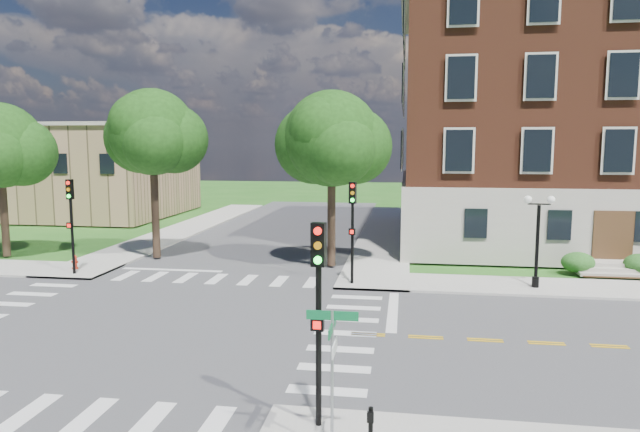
# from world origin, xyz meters

# --- Properties ---
(ground) EXTENTS (160.00, 160.00, 0.00)m
(ground) POSITION_xyz_m (0.00, 0.00, 0.00)
(ground) COLOR #215819
(ground) RESTS_ON ground
(road_ew) EXTENTS (90.00, 12.00, 0.01)m
(road_ew) POSITION_xyz_m (0.00, 0.00, 0.01)
(road_ew) COLOR #3D3D3F
(road_ew) RESTS_ON ground
(road_ns) EXTENTS (12.00, 90.00, 0.01)m
(road_ns) POSITION_xyz_m (0.00, 0.00, 0.01)
(road_ns) COLOR #3D3D3F
(road_ns) RESTS_ON ground
(sidewalk_ne) EXTENTS (34.00, 34.00, 0.12)m
(sidewalk_ne) POSITION_xyz_m (15.38, 15.38, 0.06)
(sidewalk_ne) COLOR #9E9B93
(sidewalk_ne) RESTS_ON ground
(sidewalk_nw) EXTENTS (34.00, 34.00, 0.12)m
(sidewalk_nw) POSITION_xyz_m (-15.38, 15.38, 0.06)
(sidewalk_nw) COLOR #9E9B93
(sidewalk_nw) RESTS_ON ground
(crosswalk_east) EXTENTS (2.20, 10.20, 0.02)m
(crosswalk_east) POSITION_xyz_m (7.20, 0.00, 0.00)
(crosswalk_east) COLOR silver
(crosswalk_east) RESTS_ON ground
(stop_bar_east) EXTENTS (0.40, 5.50, 0.00)m
(stop_bar_east) POSITION_xyz_m (8.80, 3.00, 0.00)
(stop_bar_east) COLOR silver
(stop_bar_east) RESTS_ON ground
(main_building) EXTENTS (30.60, 22.40, 16.50)m
(main_building) POSITION_xyz_m (24.00, 21.99, 8.34)
(main_building) COLOR #A49C91
(main_building) RESTS_ON ground
(secondary_building) EXTENTS (20.40, 15.40, 8.30)m
(secondary_building) POSITION_xyz_m (-22.00, 30.00, 4.28)
(secondary_building) COLOR olive
(secondary_building) RESTS_ON ground
(tree_c) EXTENTS (4.90, 4.90, 9.67)m
(tree_c) POSITION_xyz_m (-5.04, 11.43, 7.30)
(tree_c) COLOR black
(tree_c) RESTS_ON ground
(tree_d) EXTENTS (5.09, 5.09, 9.38)m
(tree_d) POSITION_xyz_m (5.30, 10.70, 6.92)
(tree_d) COLOR black
(tree_d) RESTS_ON ground
(traffic_signal_se) EXTENTS (0.35, 0.39, 4.80)m
(traffic_signal_se) POSITION_xyz_m (7.29, -6.89, 3.19)
(traffic_signal_se) COLOR black
(traffic_signal_se) RESTS_ON ground
(traffic_signal_ne) EXTENTS (0.36, 0.42, 4.80)m
(traffic_signal_ne) POSITION_xyz_m (6.79, 6.89, 3.19)
(traffic_signal_ne) COLOR black
(traffic_signal_ne) RESTS_ON ground
(traffic_signal_nw) EXTENTS (0.33, 0.36, 4.80)m
(traffic_signal_nw) POSITION_xyz_m (-7.39, 6.81, 3.19)
(traffic_signal_nw) COLOR black
(traffic_signal_nw) RESTS_ON ground
(twin_lamp_west) EXTENTS (1.36, 0.36, 4.23)m
(twin_lamp_west) POSITION_xyz_m (15.21, 7.43, 2.52)
(twin_lamp_west) COLOR black
(twin_lamp_west) RESTS_ON ground
(street_sign_pole) EXTENTS (1.10, 1.10, 3.10)m
(street_sign_pole) POSITION_xyz_m (7.75, -7.96, 2.31)
(street_sign_pole) COLOR gray
(street_sign_pole) RESTS_ON ground
(push_button_post) EXTENTS (0.14, 0.21, 1.20)m
(push_button_post) POSITION_xyz_m (8.59, -8.31, 0.80)
(push_button_post) COLOR black
(push_button_post) RESTS_ON ground
(fire_hydrant) EXTENTS (0.35, 0.35, 0.75)m
(fire_hydrant) POSITION_xyz_m (-7.96, 7.81, 0.46)
(fire_hydrant) COLOR red
(fire_hydrant) RESTS_ON ground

